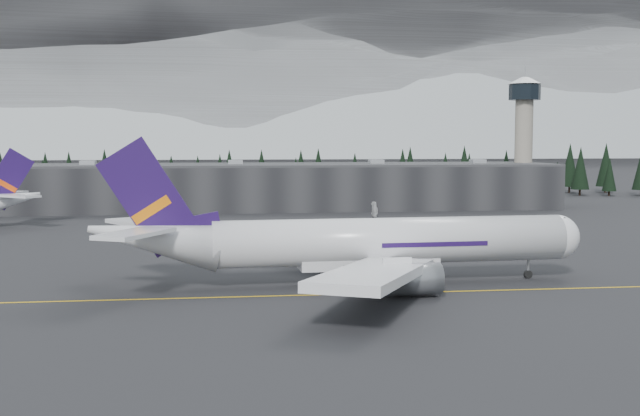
{
  "coord_description": "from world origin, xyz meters",
  "views": [
    {
      "loc": [
        -15.74,
        -99.75,
        19.26
      ],
      "look_at": [
        0.0,
        20.0,
        9.0
      ],
      "focal_mm": 45.0,
      "sensor_mm": 36.0,
      "label": 1
    }
  ],
  "objects": [
    {
      "name": "ground",
      "position": [
        0.0,
        0.0,
        0.0
      ],
      "size": [
        1400.0,
        1400.0,
        0.0
      ],
      "primitive_type": "plane",
      "color": "black",
      "rests_on": "ground"
    },
    {
      "name": "taxiline",
      "position": [
        0.0,
        -2.0,
        0.01
      ],
      "size": [
        400.0,
        0.4,
        0.02
      ],
      "primitive_type": "cube",
      "color": "gold",
      "rests_on": "ground"
    },
    {
      "name": "terminal",
      "position": [
        0.0,
        125.0,
        6.3
      ],
      "size": [
        160.0,
        30.0,
        12.6
      ],
      "color": "black",
      "rests_on": "ground"
    },
    {
      "name": "control_tower",
      "position": [
        75.0,
        128.0,
        23.41
      ],
      "size": [
        10.0,
        10.0,
        37.7
      ],
      "color": "gray",
      "rests_on": "ground"
    },
    {
      "name": "treeline",
      "position": [
        0.0,
        162.0,
        7.5
      ],
      "size": [
        360.0,
        20.0,
        15.0
      ],
      "primitive_type": "cube",
      "color": "black",
      "rests_on": "ground"
    },
    {
      "name": "mountain_ridge",
      "position": [
        0.0,
        1000.0,
        0.0
      ],
      "size": [
        4400.0,
        900.0,
        420.0
      ],
      "primitive_type": null,
      "color": "white",
      "rests_on": "ground"
    },
    {
      "name": "jet_main",
      "position": [
        1.83,
        4.95,
        5.56
      ],
      "size": [
        67.15,
        61.9,
        19.73
      ],
      "rotation": [
        0.0,
        0.0,
        0.05
      ],
      "color": "silver",
      "rests_on": "ground"
    },
    {
      "name": "gse_vehicle_a",
      "position": [
        -28.68,
        95.96,
        0.78
      ],
      "size": [
        3.42,
        5.94,
        1.56
      ],
      "primitive_type": "imported",
      "rotation": [
        0.0,
        0.0,
        -0.16
      ],
      "color": "silver",
      "rests_on": "ground"
    },
    {
      "name": "gse_vehicle_b",
      "position": [
        23.83,
        95.9,
        0.68
      ],
      "size": [
        4.26,
        2.5,
        1.36
      ],
      "primitive_type": "imported",
      "rotation": [
        0.0,
        0.0,
        -1.33
      ],
      "color": "silver",
      "rests_on": "ground"
    }
  ]
}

